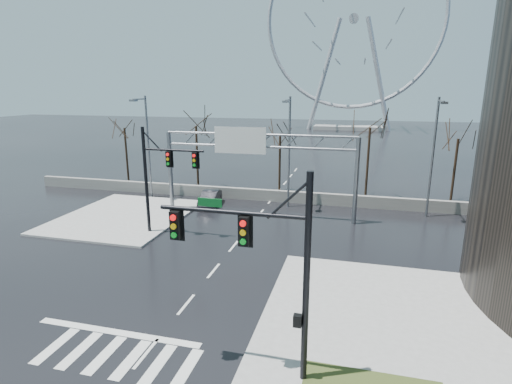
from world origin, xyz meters
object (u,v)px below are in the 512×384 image
(sign_gantry, at_px, (254,156))
(car, at_px, (210,198))
(signal_mast_near, at_px, (268,257))
(ferris_wheel, at_px, (353,26))
(signal_mast_far, at_px, (159,171))

(sign_gantry, distance_m, car, 6.85)
(signal_mast_near, relative_size, ferris_wheel, 0.16)
(signal_mast_far, bearing_deg, car, 84.77)
(signal_mast_near, distance_m, sign_gantry, 19.79)
(signal_mast_far, bearing_deg, sign_gantry, 47.53)
(sign_gantry, bearing_deg, signal_mast_near, -73.81)
(sign_gantry, bearing_deg, ferris_wheel, 86.16)
(signal_mast_near, xyz_separation_m, car, (-10.27, 21.04, -4.18))
(signal_mast_far, relative_size, sign_gantry, 0.49)
(signal_mast_near, relative_size, sign_gantry, 0.49)
(signal_mast_near, distance_m, signal_mast_far, 17.03)
(signal_mast_far, relative_size, ferris_wheel, 0.16)
(signal_mast_near, relative_size, signal_mast_far, 1.00)
(signal_mast_near, relative_size, car, 1.90)
(sign_gantry, distance_m, ferris_wheel, 82.91)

